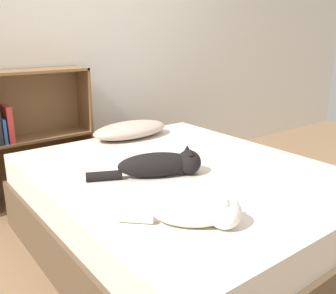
% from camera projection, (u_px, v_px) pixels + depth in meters
% --- Properties ---
extents(ground_plane, '(8.00, 8.00, 0.00)m').
position_uv_depth(ground_plane, '(182.00, 246.00, 2.35)').
color(ground_plane, '#846647').
extents(wall_back, '(8.00, 0.06, 2.50)m').
position_uv_depth(wall_back, '(74.00, 37.00, 3.06)').
color(wall_back, silver).
rests_on(wall_back, ground_plane).
extents(bed, '(1.58, 1.91, 0.52)m').
position_uv_depth(bed, '(182.00, 209.00, 2.28)').
color(bed, brown).
rests_on(bed, ground_plane).
extents(pillow, '(0.61, 0.30, 0.12)m').
position_uv_depth(pillow, '(131.00, 130.00, 2.84)').
color(pillow, '#B29E8E').
rests_on(pillow, bed).
extents(cat_light, '(0.40, 0.40, 0.16)m').
position_uv_depth(cat_light, '(198.00, 211.00, 1.53)').
color(cat_light, white).
rests_on(cat_light, bed).
extents(cat_dark, '(0.60, 0.35, 0.16)m').
position_uv_depth(cat_dark, '(162.00, 165.00, 2.08)').
color(cat_dark, black).
rests_on(cat_dark, bed).
extents(bookshelf, '(0.83, 0.26, 1.03)m').
position_uv_depth(bookshelf, '(31.00, 135.00, 2.90)').
color(bookshelf, brown).
rests_on(bookshelf, ground_plane).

